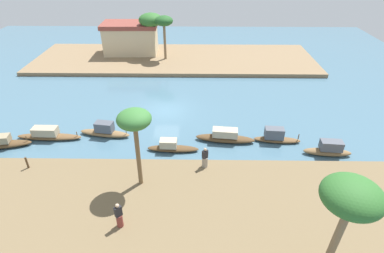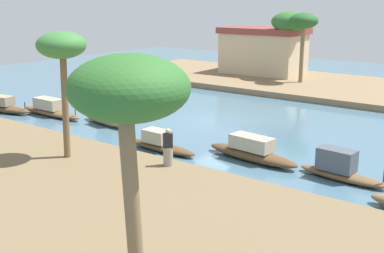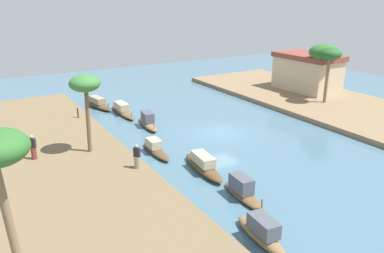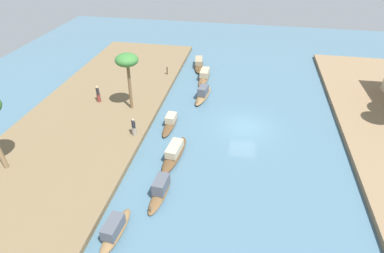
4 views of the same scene
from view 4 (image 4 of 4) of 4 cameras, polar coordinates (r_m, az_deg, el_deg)
name	(u,v)px [view 4 (image 4 of 4)]	position (r m, az deg, el deg)	size (l,w,h in m)	color
river_water	(245,127)	(28.78, 9.42, -0.05)	(65.48, 65.48, 0.00)	#476B7F
riverbank_left	(96,110)	(31.83, -16.81, 2.88)	(37.19, 11.74, 0.45)	brown
sampan_midstream	(203,94)	(32.86, 2.02, 5.85)	(4.41, 1.58, 1.29)	brown
sampan_with_red_awning	(160,190)	(21.70, -5.69, -11.22)	(3.82, 1.15, 1.26)	brown
sampan_upstream_small	(199,64)	(40.36, 1.23, 11.23)	(5.09, 1.80, 1.05)	brown
sampan_open_hull	(115,230)	(19.92, -13.71, -17.58)	(3.65, 1.16, 1.27)	brown
sampan_foreground	(170,122)	(28.40, -3.91, 0.73)	(4.04, 0.97, 1.00)	brown
sampan_near_left_bank	(174,153)	(24.70, -3.18, -4.75)	(4.89, 1.58, 1.14)	brown
sampan_downstream_large	(204,76)	(37.02, 2.25, 9.09)	(5.37, 1.03, 1.08)	brown
person_on_near_bank	(134,128)	(26.66, -10.40, -0.35)	(0.56, 0.56, 1.58)	gray
person_by_mooring	(98,95)	(32.44, -16.50, 5.44)	(0.51, 0.51, 1.68)	brown
mooring_post	(167,71)	(37.23, -4.49, 9.99)	(0.14, 0.14, 0.89)	#4C3823
palm_tree_left_near	(127,62)	(28.89, -11.63, 11.32)	(2.07, 2.07, 5.41)	brown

